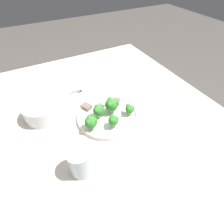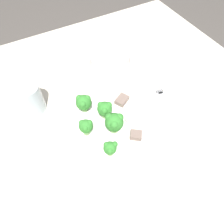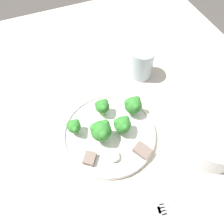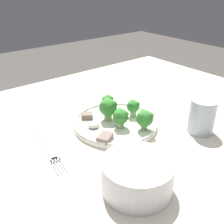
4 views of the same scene
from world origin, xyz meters
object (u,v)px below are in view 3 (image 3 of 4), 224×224
at_px(drinking_glass, 141,64).
at_px(cream_bowl, 213,141).
at_px(dinner_plate, 109,133).
at_px(fork, 141,215).

bearing_deg(drinking_glass, cream_bowl, 10.26).
bearing_deg(dinner_plate, cream_bowl, 60.48).
distance_m(dinner_plate, drinking_glass, 0.24).
relative_size(fork, cream_bowl, 1.38).
bearing_deg(cream_bowl, fork, -71.17).
bearing_deg(cream_bowl, drinking_glass, -169.74).
relative_size(fork, drinking_glass, 2.08).
xyz_separation_m(dinner_plate, drinking_glass, (-0.17, 0.17, 0.03)).
bearing_deg(fork, cream_bowl, 108.83).
distance_m(fork, drinking_glass, 0.42).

